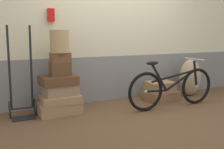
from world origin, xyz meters
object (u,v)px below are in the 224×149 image
wicker_basket (59,41)px  luggage_trolley (22,94)px  suitcase_6 (161,95)px  bicycle (172,87)px  suitcase_7 (160,87)px  burlap_sack (190,77)px  suitcase_1 (61,99)px  suitcase_5 (60,57)px  suitcase_2 (60,90)px  suitcase_4 (60,69)px  suitcase_3 (58,80)px  suitcase_0 (59,108)px

wicker_basket → luggage_trolley: luggage_trolley is taller
suitcase_6 → bicycle: (-0.12, -0.47, 0.26)m
suitcase_7 → luggage_trolley: luggage_trolley is taller
burlap_sack → suitcase_1: bearing=-178.1°
bicycle → suitcase_5: bearing=165.0°
suitcase_2 → suitcase_5: (0.01, -0.02, 0.50)m
suitcase_4 → suitcase_5: 0.18m
suitcase_3 → suitcase_6: (1.89, -0.01, -0.43)m
suitcase_3 → suitcase_4: size_ratio=1.80×
bicycle → suitcase_3: bearing=164.8°
suitcase_1 → luggage_trolley: bearing=168.4°
suitcase_3 → suitcase_7: bearing=-6.2°
luggage_trolley → suitcase_6: bearing=-1.2°
suitcase_1 → suitcase_7: suitcase_7 is taller
suitcase_3 → luggage_trolley: luggage_trolley is taller
suitcase_4 → luggage_trolley: size_ratio=0.22×
suitcase_0 → suitcase_6: suitcase_0 is taller
suitcase_1 → suitcase_7: bearing=-1.7°
suitcase_2 → suitcase_5: suitcase_5 is taller
suitcase_2 → luggage_trolley: size_ratio=0.37×
suitcase_2 → suitcase_3: 0.15m
suitcase_2 → suitcase_6: size_ratio=0.85×
suitcase_1 → burlap_sack: bearing=-0.3°
suitcase_3 → luggage_trolley: size_ratio=0.40×
suitcase_0 → suitcase_6: (1.90, 0.01, -0.01)m
suitcase_1 → suitcase_2: size_ratio=1.17×
suitcase_0 → suitcase_1: 0.15m
suitcase_2 → burlap_sack: 2.59m
suitcase_0 → luggage_trolley: 0.58m
suitcase_5 → burlap_sack: bearing=-2.6°
bicycle → suitcase_2: bearing=164.4°
suitcase_2 → suitcase_7: size_ratio=1.05×
suitcase_1 → wicker_basket: 0.87m
suitcase_1 → suitcase_2: bearing=73.1°
suitcase_7 → burlap_sack: (0.76, 0.07, 0.11)m
suitcase_0 → suitcase_4: (0.04, 0.02, 0.60)m
suitcase_4 → suitcase_6: size_ratio=0.51×
suitcase_6 → suitcase_7: suitcase_7 is taller
suitcase_0 → suitcase_6: 1.90m
suitcase_6 → wicker_basket: (-1.86, -0.01, 1.02)m
suitcase_4 → bicycle: (1.74, -0.48, -0.35)m
suitcase_2 → suitcase_4: bearing=-77.9°
suitcase_0 → suitcase_3: suitcase_3 is taller
suitcase_5 → luggage_trolley: 0.77m
suitcase_0 → luggage_trolley: (-0.52, 0.06, 0.25)m
suitcase_7 → suitcase_3: bearing=-177.3°
suitcase_0 → burlap_sack: burlap_sack is taller
suitcase_1 → wicker_basket: bearing=54.5°
bicycle → luggage_trolley: bearing=167.3°
suitcase_1 → suitcase_4: suitcase_4 is taller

